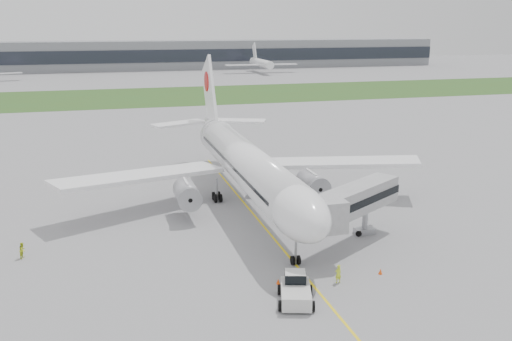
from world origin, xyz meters
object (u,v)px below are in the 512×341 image
object	(u,v)px
jet_bridge	(353,202)
airliner	(244,161)
ground_crew_near	(338,274)
pushback_tug	(296,289)

from	to	relation	value
jet_bridge	airliner	bearing A→B (deg)	81.67
airliner	jet_bridge	world-z (taller)	airliner
airliner	ground_crew_near	world-z (taller)	airliner
pushback_tug	jet_bridge	bearing A→B (deg)	63.03
pushback_tug	jet_bridge	world-z (taller)	jet_bridge
ground_crew_near	pushback_tug	bearing A→B (deg)	13.23
pushback_tug	ground_crew_near	world-z (taller)	pushback_tug
pushback_tug	jet_bridge	xyz separation A→B (m)	(9.94, 10.45, 3.68)
airliner	pushback_tug	xyz separation A→B (m)	(-2.47, -26.89, -4.63)
jet_bridge	ground_crew_near	xyz separation A→B (m)	(-5.09, -8.22, -3.84)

